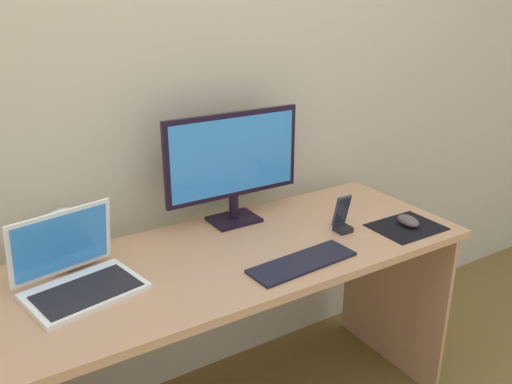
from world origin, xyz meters
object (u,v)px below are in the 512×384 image
Objects in this scene: phone_in_dock at (342,219)px; fishbowl at (67,237)px; monitor at (233,162)px; laptop at (77,275)px; keyboard_external at (302,262)px; mouse at (408,221)px.

fishbowl is at bearing 162.52° from phone_in_dock.
monitor reaches higher than laptop.
monitor is 1.50× the size of laptop.
keyboard_external is at bearing -18.92° from laptop.
keyboard_external is 3.71× the size of mouse.
laptop is at bearing 174.03° from phone_in_dock.
mouse is at bearing -9.56° from laptop.
fishbowl reaches higher than phone_in_dock.
phone_in_dock is at bearing -5.97° from laptop.
keyboard_external is 2.69× the size of phone_in_dock.
monitor is at bearing 16.60° from laptop.
mouse is at bearing -18.59° from fishbowl.
phone_in_dock is at bearing 21.20° from keyboard_external.
keyboard_external is (0.02, -0.41, -0.23)m from monitor.
monitor reaches higher than keyboard_external.
keyboard_external is at bearing -168.99° from mouse.
mouse is 0.26m from phone_in_dock.
fishbowl reaches higher than keyboard_external.
keyboard_external is (0.63, -0.41, -0.08)m from fishbowl.
phone_in_dock is (0.90, -0.28, -0.04)m from fishbowl.
fishbowl is 0.75m from keyboard_external.
phone_in_dock is at bearing 165.18° from mouse.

